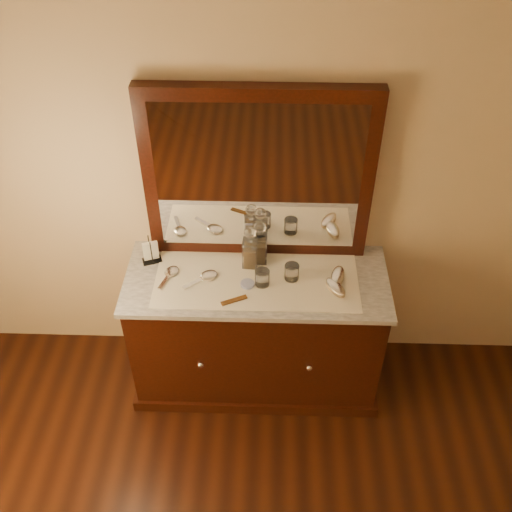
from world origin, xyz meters
The scene contains 18 objects.
dresser_cabinet centered at (0.00, 1.96, 0.41)m, with size 1.40×0.55×0.82m, color black.
dresser_plinth centered at (0.00, 1.96, 0.04)m, with size 1.46×0.59×0.08m, color black.
knob_left centered at (-0.30, 1.67, 0.45)m, with size 0.04×0.04×0.04m, color silver.
knob_right centered at (0.30, 1.67, 0.45)m, with size 0.04×0.04×0.04m, color silver.
marble_top centered at (0.00, 1.96, 0.83)m, with size 1.44×0.59×0.03m, color silver.
mirror_frame centered at (0.00, 2.20, 1.35)m, with size 1.20×0.08×1.00m, color black.
mirror_glass centered at (0.00, 2.17, 1.35)m, with size 1.06×0.01×0.86m, color white.
lace_runner centered at (0.00, 1.94, 0.85)m, with size 1.10×0.45×0.00m, color white.
pin_dish centered at (-0.05, 1.90, 0.86)m, with size 0.08×0.08×0.01m, color white.
comb centered at (-0.11, 1.78, 0.86)m, with size 0.14×0.03×0.01m, color brown.
napkin_rack centered at (-0.59, 2.08, 0.91)m, with size 0.12×0.09×0.16m.
decanter_left centered at (-0.04, 2.06, 0.96)m, with size 0.09×0.09×0.26m.
decanter_right centered at (0.01, 2.10, 0.96)m, with size 0.08×0.08×0.27m.
brush_near centered at (0.42, 1.87, 0.87)m, with size 0.13×0.16×0.04m.
brush_far centered at (0.44, 1.96, 0.88)m, with size 0.10×0.17×0.04m.
hand_mirror_outer centered at (-0.47, 1.97, 0.86)m, with size 0.11×0.20×0.02m.
hand_mirror_inner centered at (-0.28, 1.94, 0.86)m, with size 0.20×0.17×0.02m.
tumblers centered at (0.11, 1.93, 0.90)m, with size 0.24×0.13×0.09m.
Camera 1 is at (0.07, -0.35, 3.04)m, focal length 41.05 mm.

